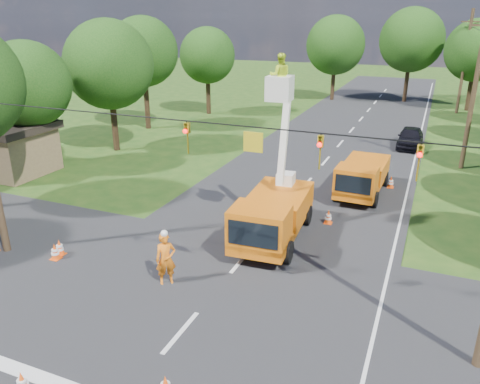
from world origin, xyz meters
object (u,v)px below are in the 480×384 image
at_px(pole_right_far, 465,61).
at_px(ground_worker, 166,259).
at_px(tree_left_c, 27,85).
at_px(tree_far_a, 335,45).
at_px(pole_right_mid, 475,89).
at_px(tree_far_b, 412,40).
at_px(traffic_cone_5, 55,252).
at_px(shed, 6,147).
at_px(distant_car, 410,137).
at_px(tree_left_d, 109,65).
at_px(traffic_cone_3, 328,217).
at_px(bucket_truck, 273,205).
at_px(second_truck, 362,176).
at_px(tree_far_c, 477,50).
at_px(tree_left_f, 207,56).
at_px(traffic_cone_2, 280,239).
at_px(traffic_cone_4, 60,248).
at_px(traffic_cone_7, 391,182).
at_px(traffic_cone_0, 22,383).
at_px(tree_left_e, 143,52).

bearing_deg(pole_right_far, ground_worker, -104.73).
distance_m(tree_left_c, tree_far_a, 35.90).
xyz_separation_m(pole_right_mid, tree_far_b, (-5.50, 25.00, 1.70)).
relative_size(traffic_cone_5, shed, 0.13).
distance_m(traffic_cone_5, pole_right_far, 42.99).
bearing_deg(distant_car, tree_left_d, -155.38).
bearing_deg(tree_far_a, traffic_cone_3, -78.04).
height_order(bucket_truck, tree_far_b, tree_far_b).
bearing_deg(second_truck, tree_far_c, 79.73).
bearing_deg(tree_left_c, tree_left_f, 85.37).
bearing_deg(ground_worker, traffic_cone_3, 21.40).
relative_size(tree_left_d, tree_far_c, 1.01).
bearing_deg(pole_right_mid, tree_far_b, 102.41).
bearing_deg(tree_far_b, traffic_cone_3, -90.89).
height_order(tree_left_c, tree_far_b, tree_far_b).
relative_size(ground_worker, tree_left_f, 0.24).
bearing_deg(pole_right_mid, tree_left_d, -167.99).
relative_size(bucket_truck, tree_far_b, 0.77).
xyz_separation_m(bucket_truck, tree_far_b, (2.47, 39.69, 5.13)).
relative_size(traffic_cone_2, tree_far_b, 0.07).
distance_m(second_truck, tree_left_c, 20.50).
distance_m(traffic_cone_4, tree_left_d, 17.43).
bearing_deg(traffic_cone_5, pole_right_far, 68.66).
xyz_separation_m(traffic_cone_4, tree_left_d, (-7.87, 14.44, 5.77)).
distance_m(traffic_cone_7, shed, 23.52).
distance_m(traffic_cone_0, traffic_cone_2, 11.20).
height_order(tree_left_d, tree_left_f, tree_left_d).
xyz_separation_m(bucket_truck, second_truck, (2.69, 7.18, -0.59)).
relative_size(traffic_cone_2, traffic_cone_5, 1.00).
bearing_deg(tree_left_d, tree_far_b, 59.04).
distance_m(tree_left_d, tree_far_c, 36.46).
height_order(shed, tree_far_b, tree_far_b).
bearing_deg(traffic_cone_4, tree_left_c, 137.96).
bearing_deg(traffic_cone_4, traffic_cone_3, 37.78).
distance_m(second_truck, tree_far_b, 33.01).
relative_size(traffic_cone_5, tree_far_b, 0.07).
height_order(tree_left_f, tree_far_b, tree_far_b).
xyz_separation_m(bucket_truck, ground_worker, (-2.44, -4.93, -0.66)).
height_order(traffic_cone_7, pole_right_far, pole_right_far).
distance_m(bucket_truck, tree_far_b, 40.10).
height_order(pole_right_far, tree_left_d, pole_right_far).
height_order(traffic_cone_5, shed, shed).
relative_size(pole_right_mid, tree_left_e, 1.06).
bearing_deg(traffic_cone_5, tree_far_a, 87.26).
height_order(ground_worker, traffic_cone_5, ground_worker).
bearing_deg(tree_far_a, traffic_cone_0, -87.13).
xyz_separation_m(tree_left_c, tree_left_e, (-0.30, 13.00, 1.05)).
bearing_deg(tree_far_b, pole_right_mid, -77.59).
bearing_deg(tree_left_c, second_truck, 10.03).
bearing_deg(traffic_cone_3, tree_left_d, 158.00).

